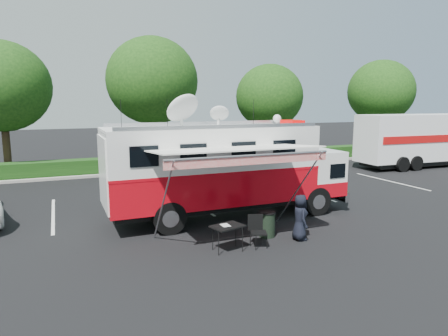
# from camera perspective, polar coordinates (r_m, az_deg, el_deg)

# --- Properties ---
(ground_plane) EXTENTS (120.00, 120.00, 0.00)m
(ground_plane) POSITION_cam_1_polar(r_m,az_deg,el_deg) (16.10, 0.69, -6.96)
(ground_plane) COLOR black
(ground_plane) RESTS_ON ground
(back_border) EXTENTS (60.00, 6.14, 8.87)m
(back_border) POSITION_cam_1_polar(r_m,az_deg,el_deg) (28.04, -7.80, 10.27)
(back_border) COLOR #9E998E
(back_border) RESTS_ON ground_plane
(stall_lines) EXTENTS (24.12, 5.50, 0.01)m
(stall_lines) POSITION_cam_1_polar(r_m,az_deg,el_deg) (18.63, -4.41, -4.70)
(stall_lines) COLOR silver
(stall_lines) RESTS_ON ground_plane
(command_truck) EXTENTS (9.65, 2.66, 4.64)m
(command_truck) POSITION_cam_1_polar(r_m,az_deg,el_deg) (15.62, 0.43, 0.01)
(command_truck) COLOR black
(command_truck) RESTS_ON ground_plane
(awning) EXTENTS (5.27, 2.72, 3.18)m
(awning) POSITION_cam_1_polar(r_m,az_deg,el_deg) (12.64, 1.74, 2.37)
(awning) COLOR white
(awning) RESTS_ON ground_plane
(person) EXTENTS (0.61, 0.83, 1.54)m
(person) POSITION_cam_1_polar(r_m,az_deg,el_deg) (13.75, 10.71, -10.01)
(person) COLOR black
(person) RESTS_ON ground_plane
(folding_table) EXTENTS (1.10, 0.90, 0.81)m
(folding_table) POSITION_cam_1_polar(r_m,az_deg,el_deg) (12.31, 0.50, -8.42)
(folding_table) COLOR black
(folding_table) RESTS_ON ground_plane
(folding_chair) EXTENTS (0.63, 0.67, 1.02)m
(folding_chair) POSITION_cam_1_polar(r_m,az_deg,el_deg) (12.79, 4.73, -8.52)
(folding_chair) COLOR black
(folding_chair) RESTS_ON ground_plane
(trash_bin) EXTENTS (0.58, 0.58, 0.87)m
(trash_bin) POSITION_cam_1_polar(r_m,az_deg,el_deg) (13.77, 6.18, -7.96)
(trash_bin) COLOR black
(trash_bin) RESTS_ON ground_plane
(semi_trailer) EXTENTS (12.08, 3.10, 3.69)m
(semi_trailer) POSITION_cam_1_polar(r_m,az_deg,el_deg) (32.23, 27.77, 3.72)
(semi_trailer) COLOR white
(semi_trailer) RESTS_ON ground_plane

